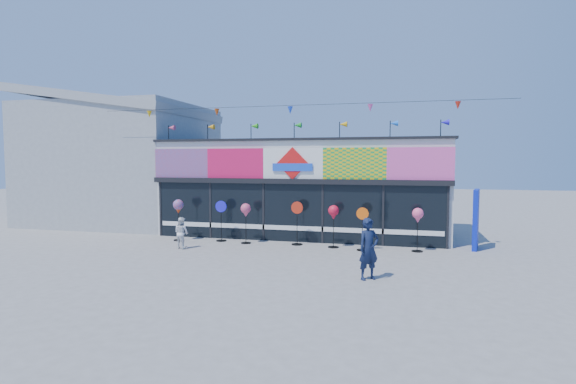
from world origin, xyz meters
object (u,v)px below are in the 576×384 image
(spinner_0, at_px, (178,208))
(spinner_6, at_px, (418,217))
(blue_sign, at_px, (476,219))
(spinner_1, at_px, (221,220))
(adult_man, at_px, (369,249))
(child, at_px, (181,233))
(spinner_5, at_px, (362,228))
(spinner_3, at_px, (297,222))
(spinner_2, at_px, (246,211))
(spinner_4, at_px, (334,214))

(spinner_0, xyz_separation_m, spinner_6, (9.24, 0.07, -0.08))
(blue_sign, distance_m, spinner_1, 9.60)
(adult_man, bearing_deg, child, 120.06)
(blue_sign, xyz_separation_m, adult_man, (-3.44, -5.20, -0.26))
(spinner_1, xyz_separation_m, spinner_6, (7.52, -0.22, 0.39))
(spinner_5, distance_m, child, 6.57)
(blue_sign, distance_m, spinner_3, 6.51)
(spinner_1, distance_m, adult_man, 7.56)
(spinner_3, relative_size, adult_man, 0.99)
(spinner_1, xyz_separation_m, spinner_3, (3.11, -0.02, 0.02))
(spinner_2, bearing_deg, spinner_6, -0.03)
(spinner_6, relative_size, child, 1.35)
(adult_man, bearing_deg, spinner_3, 85.57)
(blue_sign, distance_m, child, 10.71)
(blue_sign, height_order, adult_man, blue_sign)
(spinner_1, distance_m, spinner_6, 7.53)
(blue_sign, relative_size, child, 1.89)
(spinner_2, distance_m, spinner_5, 4.53)
(spinner_2, distance_m, spinner_3, 2.04)
(blue_sign, relative_size, spinner_6, 1.40)
(spinner_0, height_order, adult_man, adult_man)
(spinner_0, xyz_separation_m, spinner_5, (7.33, -0.20, -0.51))
(spinner_4, distance_m, child, 5.62)
(spinner_1, relative_size, spinner_3, 0.97)
(blue_sign, bearing_deg, spinner_6, -142.81)
(spinner_0, relative_size, spinner_1, 1.02)
(spinner_1, bearing_deg, adult_man, -35.85)
(spinner_4, bearing_deg, spinner_3, 171.97)
(spinner_2, bearing_deg, spinner_4, 0.01)
(spinner_2, relative_size, child, 1.36)
(blue_sign, bearing_deg, spinner_0, -163.30)
(spinner_2, distance_m, adult_man, 6.55)
(spinner_1, distance_m, child, 1.95)
(spinner_2, bearing_deg, spinner_1, 168.90)
(spinner_5, bearing_deg, spinner_3, 169.21)
(spinner_5, height_order, spinner_6, spinner_6)
(spinner_1, xyz_separation_m, adult_man, (6.13, -4.43, -0.02))
(spinner_3, bearing_deg, spinner_2, -174.21)
(spinner_5, relative_size, adult_man, 0.92)
(adult_man, xyz_separation_m, child, (-6.96, 2.69, -0.26))
(spinner_0, distance_m, spinner_1, 1.80)
(spinner_1, height_order, spinner_3, spinner_3)
(spinner_1, distance_m, spinner_5, 5.64)
(spinner_4, distance_m, spinner_5, 1.20)
(spinner_3, distance_m, spinner_4, 1.49)
(spinner_1, height_order, spinner_5, spinner_1)
(spinner_2, height_order, spinner_6, spinner_2)
(spinner_2, bearing_deg, child, -142.19)
(blue_sign, distance_m, spinner_5, 4.16)
(spinner_2, height_order, adult_man, adult_man)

